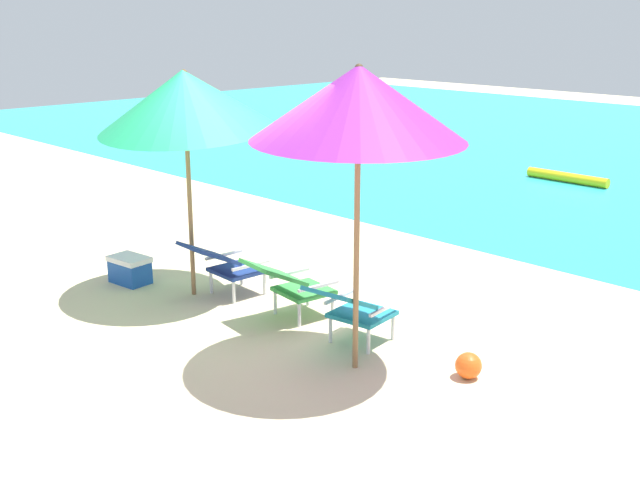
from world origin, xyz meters
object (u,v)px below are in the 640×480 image
Objects in this scene: swim_buoy at (567,177)px; lounge_chair_right at (352,307)px; beach_umbrella_left at (185,100)px; cooler_box at (130,269)px; lounge_chair_center at (290,282)px; beach_umbrella_right at (358,103)px; beach_ball at (468,366)px; lounge_chair_left at (224,263)px.

lounge_chair_right is (2.40, -8.34, 0.31)m from swim_buoy.
beach_umbrella_left is (0.16, -8.55, 2.07)m from swim_buoy.
beach_umbrella_left is at bearing 19.54° from cooler_box.
lounge_chair_center reaches higher than cooler_box.
beach_umbrella_right reaches higher than cooler_box.
beach_ball is (2.09, 0.19, -0.29)m from lounge_chair_center.
lounge_chair_right is at bearing 9.32° from cooler_box.
beach_umbrella_right reaches higher than lounge_chair_left.
swim_buoy is 0.62× the size of beach_umbrella_left.
beach_ball is at bearing 4.82° from lounge_chair_left.
beach_umbrella_right is (0.33, -0.30, 1.94)m from lounge_chair_right.
lounge_chair_right is 4.04× the size of beach_ball.
lounge_chair_left is (0.49, -8.36, 0.31)m from swim_buoy.
beach_umbrella_right reaches higher than beach_ball.
lounge_chair_center reaches higher than swim_buoy.
swim_buoy is 8.80m from beach_umbrella_left.
lounge_chair_left is 1.78× the size of cooler_box.
lounge_chair_right is at bearing 5.28° from beach_umbrella_left.
beach_ball is at bearing 5.13° from lounge_chair_center.
lounge_chair_center is 2.34m from beach_umbrella_right.
beach_umbrella_left reaches higher than cooler_box.
beach_ball is 4.32m from cooler_box.
lounge_chair_left is at bearing -175.84° from lounge_chair_center.
lounge_chair_center is 0.35× the size of beach_umbrella_right.
swim_buoy is 3.17× the size of cooler_box.
lounge_chair_left and lounge_chair_center have the same top height.
lounge_chair_center is at bearing -174.87° from beach_ball.
lounge_chair_left is at bearing -175.18° from beach_ball.
cooler_box is at bearing -170.02° from beach_ball.
swim_buoy is 8.69m from lounge_chair_right.
lounge_chair_center is (0.99, 0.07, 0.00)m from lounge_chair_left.
beach_umbrella_right is (2.74, -8.65, 2.24)m from swim_buoy.
cooler_box is (-4.26, -0.75, 0.05)m from beach_ball.
beach_ball is (3.41, 0.45, -2.05)m from beach_umbrella_left.
beach_umbrella_left reaches higher than swim_buoy.
beach_umbrella_left is at bearing -172.50° from beach_ball.
lounge_chair_right reaches higher than swim_buoy.
beach_umbrella_right reaches higher than lounge_chair_center.
beach_umbrella_left reaches higher than lounge_chair_right.
cooler_box reaches higher than swim_buoy.
swim_buoy is 1.77× the size of lounge_chair_left.
beach_umbrella_right reaches higher than swim_buoy.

